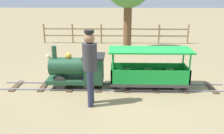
% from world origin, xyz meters
% --- Properties ---
extents(ground_plane, '(60.00, 60.00, 0.00)m').
position_xyz_m(ground_plane, '(0.00, 0.00, 0.00)').
color(ground_plane, '#8C7A56').
extents(track, '(0.69, 5.70, 0.04)m').
position_xyz_m(track, '(0.00, 0.24, 0.02)').
color(track, gray).
rests_on(track, ground_plane).
extents(locomotive, '(0.65, 1.45, 1.04)m').
position_xyz_m(locomotive, '(0.00, 1.11, 0.49)').
color(locomotive, '#1E472D').
rests_on(locomotive, ground_plane).
extents(passenger_car, '(0.75, 2.00, 0.97)m').
position_xyz_m(passenger_car, '(0.00, -0.66, 0.42)').
color(passenger_car, '#3F3F3F').
rests_on(passenger_car, ground_plane).
extents(conductor_person, '(0.30, 0.30, 1.62)m').
position_xyz_m(conductor_person, '(-0.96, 0.69, 0.96)').
color(conductor_person, '#282D47').
rests_on(conductor_person, ground_plane).
extents(fence_section, '(0.08, 6.78, 0.90)m').
position_xyz_m(fence_section, '(5.37, 0.24, 0.48)').
color(fence_section, '#93754C').
rests_on(fence_section, ground_plane).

